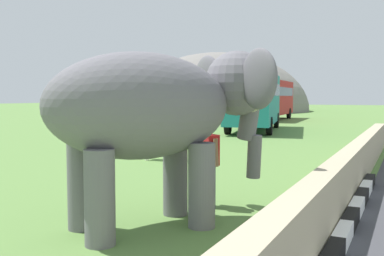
% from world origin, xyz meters
% --- Properties ---
extents(barrier_parapet, '(28.00, 0.36, 1.00)m').
position_xyz_m(barrier_parapet, '(2.00, 3.98, 0.50)').
color(barrier_parapet, tan).
rests_on(barrier_parapet, ground_plane).
extents(elephant, '(3.95, 3.55, 2.94)m').
position_xyz_m(elephant, '(2.49, 6.49, 1.92)').
color(elephant, slate).
rests_on(elephant, ground_plane).
extents(person_handler, '(0.47, 0.58, 1.66)m').
position_xyz_m(person_handler, '(3.90, 6.28, 0.93)').
color(person_handler, navy).
rests_on(person_handler, ground_plane).
extents(bus_teal, '(9.26, 4.29, 3.50)m').
position_xyz_m(bus_teal, '(22.18, 11.47, 2.08)').
color(bus_teal, teal).
rests_on(bus_teal, ground_plane).
extents(bus_red, '(9.77, 3.28, 3.50)m').
position_xyz_m(bus_red, '(34.83, 14.18, 2.08)').
color(bus_red, '#B21E1E').
rests_on(bus_red, ground_plane).
extents(cow_near, '(0.99, 1.93, 1.23)m').
position_xyz_m(cow_near, '(8.89, 10.23, 0.87)').
color(cow_near, beige).
rests_on(cow_near, ground_plane).
extents(hill_east, '(30.99, 24.79, 16.66)m').
position_xyz_m(hill_east, '(55.00, 27.59, 0.00)').
color(hill_east, slate).
rests_on(hill_east, ground_plane).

